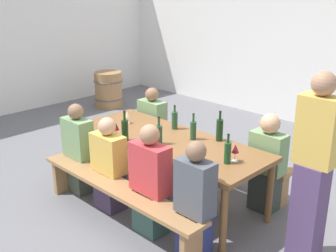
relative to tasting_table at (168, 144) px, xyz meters
The scene contains 22 objects.
ground_plane 0.68m from the tasting_table, ahead, with size 24.00×24.00×0.00m, color slate.
back_wall 3.80m from the tasting_table, 90.00° to the left, with size 14.00×0.20×3.20m, color white.
tasting_table is the anchor object (origin of this frame).
bench_near 0.81m from the tasting_table, 90.00° to the right, with size 2.25×0.30×0.45m.
bench_far 0.81m from the tasting_table, 90.00° to the left, with size 2.25×0.30×0.45m.
wine_bottle_0 0.33m from the tasting_table, 41.09° to the left, with size 0.07×0.07×0.30m.
wine_bottle_1 0.26m from the tasting_table, 76.86° to the right, with size 0.07×0.07×0.31m.
wine_bottle_2 0.39m from the tasting_table, 121.46° to the left, with size 0.07×0.07×0.29m.
wine_bottle_3 0.60m from the tasting_table, 39.23° to the left, with size 0.07×0.07×0.34m.
wine_bottle_4 0.51m from the tasting_table, 128.95° to the right, with size 0.07×0.07×0.34m.
wine_bottle_5 0.89m from the tasting_table, ahead, with size 0.07×0.07×0.30m.
wine_glass_0 0.75m from the tasting_table, behind, with size 0.07×0.07×0.16m.
wine_glass_1 0.92m from the tasting_table, ahead, with size 0.07×0.07×0.18m.
wine_glass_2 0.61m from the tasting_table, 140.37° to the right, with size 0.07×0.07×0.17m.
seated_guest_near_0 1.09m from the tasting_table, 146.17° to the right, with size 0.39×0.24×1.10m.
seated_guest_near_1 0.70m from the tasting_table, 117.50° to the right, with size 0.41×0.24×1.06m.
seated_guest_near_2 0.71m from the tasting_table, 59.76° to the right, with size 0.42×0.24×1.14m.
seated_guest_near_3 1.11m from the tasting_table, 32.82° to the right, with size 0.34×0.24×1.14m.
seated_guest_far_0 1.09m from the tasting_table, 146.24° to the left, with size 0.39×0.24×1.07m.
seated_guest_far_1 1.10m from the tasting_table, 33.20° to the left, with size 0.38×0.24×1.11m.
standing_host 1.67m from the tasting_table, ahead, with size 0.33×0.24×1.74m.
wine_barrel 4.03m from the tasting_table, 152.08° to the left, with size 0.58×0.58×0.71m.
Camera 1 is at (3.07, -3.10, 2.41)m, focal length 44.85 mm.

